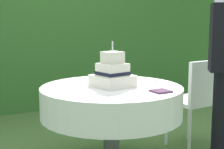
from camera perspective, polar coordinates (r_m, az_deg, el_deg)
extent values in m
cube|color=#336628|center=(5.07, -13.11, 8.54)|extent=(6.34, 0.57, 2.49)
cylinder|color=#4C4C51|center=(2.89, -0.08, -9.41)|extent=(0.14, 0.14, 0.70)
cylinder|color=brown|center=(2.80, -0.08, -2.36)|extent=(1.14, 1.14, 0.03)
cylinder|color=white|center=(2.82, -0.08, -4.49)|extent=(1.17, 1.17, 0.25)
cube|color=silver|center=(2.78, 0.08, -1.07)|extent=(0.34, 0.34, 0.10)
cube|color=silver|center=(2.76, 0.08, 0.89)|extent=(0.24, 0.24, 0.10)
cube|color=black|center=(2.77, 0.08, 0.26)|extent=(0.25, 0.25, 0.03)
cube|color=silver|center=(2.75, 0.09, 2.86)|extent=(0.17, 0.17, 0.10)
sphere|color=#C6599E|center=(2.91, 0.40, 0.81)|extent=(0.10, 0.10, 0.10)
cylinder|color=silver|center=(2.74, 0.09, 4.73)|extent=(0.01, 0.01, 0.08)
cylinder|color=white|center=(3.06, -2.72, -0.95)|extent=(0.12, 0.12, 0.01)
cylinder|color=white|center=(3.25, -0.46, -0.36)|extent=(0.12, 0.12, 0.01)
cylinder|color=white|center=(3.04, 6.69, -1.05)|extent=(0.10, 0.10, 0.01)
cylinder|color=white|center=(3.17, 1.84, -0.58)|extent=(0.11, 0.11, 0.01)
cube|color=#4C2D47|center=(2.60, 8.17, -2.77)|extent=(0.14, 0.14, 0.01)
cylinder|color=white|center=(3.77, 12.71, -7.18)|extent=(0.03, 0.03, 0.45)
cylinder|color=white|center=(3.56, 9.09, -8.06)|extent=(0.03, 0.03, 0.45)
cylinder|color=white|center=(3.57, 16.44, -8.26)|extent=(0.03, 0.03, 0.45)
cylinder|color=white|center=(3.34, 12.84, -9.31)|extent=(0.03, 0.03, 0.45)
cube|color=white|center=(3.49, 12.91, -4.33)|extent=(0.44, 0.44, 0.04)
cube|color=white|center=(3.33, 15.27, -1.20)|extent=(0.40, 0.08, 0.40)
cylinder|color=black|center=(3.01, 17.47, -7.55)|extent=(0.12, 0.12, 0.85)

